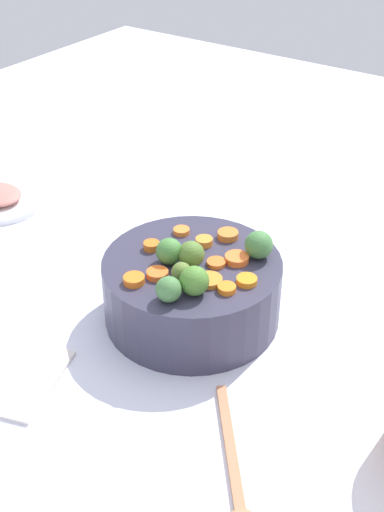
% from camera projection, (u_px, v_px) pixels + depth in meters
% --- Properties ---
extents(tabletop, '(2.40, 2.40, 0.02)m').
position_uv_depth(tabletop, '(229.00, 310.00, 1.10)').
color(tabletop, silver).
rests_on(tabletop, ground).
extents(serving_bowl_carrots, '(0.27, 0.27, 0.10)m').
position_uv_depth(serving_bowl_carrots, '(192.00, 290.00, 1.04)').
color(serving_bowl_carrots, '#363449').
rests_on(serving_bowl_carrots, tabletop).
extents(carrot_slice_0, '(0.05, 0.05, 0.01)m').
position_uv_depth(carrot_slice_0, '(237.00, 259.00, 1.01)').
color(carrot_slice_0, orange).
rests_on(carrot_slice_0, serving_bowl_carrots).
extents(carrot_slice_1, '(0.04, 0.04, 0.01)m').
position_uv_depth(carrot_slice_1, '(228.00, 235.00, 1.07)').
color(carrot_slice_1, orange).
rests_on(carrot_slice_1, serving_bowl_carrots).
extents(carrot_slice_2, '(0.04, 0.04, 0.01)m').
position_uv_depth(carrot_slice_2, '(157.00, 274.00, 0.98)').
color(carrot_slice_2, orange).
rests_on(carrot_slice_2, serving_bowl_carrots).
extents(carrot_slice_3, '(0.04, 0.04, 0.01)m').
position_uv_depth(carrot_slice_3, '(152.00, 246.00, 1.04)').
color(carrot_slice_3, orange).
rests_on(carrot_slice_3, serving_bowl_carrots).
extents(carrot_slice_4, '(0.04, 0.04, 0.01)m').
position_uv_depth(carrot_slice_4, '(134.00, 280.00, 0.97)').
color(carrot_slice_4, orange).
rests_on(carrot_slice_4, serving_bowl_carrots).
extents(carrot_slice_5, '(0.03, 0.03, 0.01)m').
position_uv_depth(carrot_slice_5, '(183.00, 230.00, 1.08)').
color(carrot_slice_5, orange).
rests_on(carrot_slice_5, serving_bowl_carrots).
extents(carrot_slice_6, '(0.04, 0.04, 0.01)m').
position_uv_depth(carrot_slice_6, '(247.00, 280.00, 0.97)').
color(carrot_slice_6, orange).
rests_on(carrot_slice_6, serving_bowl_carrots).
extents(carrot_slice_7, '(0.03, 0.03, 0.01)m').
position_uv_depth(carrot_slice_7, '(204.00, 241.00, 1.05)').
color(carrot_slice_7, orange).
rests_on(carrot_slice_7, serving_bowl_carrots).
extents(carrot_slice_8, '(0.04, 0.04, 0.01)m').
position_uv_depth(carrot_slice_8, '(227.00, 288.00, 0.95)').
color(carrot_slice_8, orange).
rests_on(carrot_slice_8, serving_bowl_carrots).
extents(carrot_slice_9, '(0.04, 0.04, 0.01)m').
position_uv_depth(carrot_slice_9, '(216.00, 263.00, 1.01)').
color(carrot_slice_9, orange).
rests_on(carrot_slice_9, serving_bowl_carrots).
extents(carrot_slice_10, '(0.04, 0.04, 0.01)m').
position_uv_depth(carrot_slice_10, '(209.00, 280.00, 0.97)').
color(carrot_slice_10, orange).
rests_on(carrot_slice_10, serving_bowl_carrots).
extents(brussels_sprout_0, '(0.04, 0.04, 0.04)m').
position_uv_depth(brussels_sprout_0, '(191.00, 254.00, 1.00)').
color(brussels_sprout_0, '#52772F').
rests_on(brussels_sprout_0, serving_bowl_carrots).
extents(brussels_sprout_1, '(0.04, 0.04, 0.04)m').
position_uv_depth(brussels_sprout_1, '(169.00, 289.00, 0.93)').
color(brussels_sprout_1, '#487C42').
rests_on(brussels_sprout_1, serving_bowl_carrots).
extents(brussels_sprout_2, '(0.04, 0.04, 0.04)m').
position_uv_depth(brussels_sprout_2, '(259.00, 245.00, 1.01)').
color(brussels_sprout_2, '#447D40').
rests_on(brussels_sprout_2, serving_bowl_carrots).
extents(brussels_sprout_3, '(0.04, 0.04, 0.04)m').
position_uv_depth(brussels_sprout_3, '(169.00, 251.00, 1.00)').
color(brussels_sprout_3, '#458039').
rests_on(brussels_sprout_3, serving_bowl_carrots).
extents(brussels_sprout_4, '(0.04, 0.04, 0.04)m').
position_uv_depth(brussels_sprout_4, '(194.00, 281.00, 0.94)').
color(brussels_sprout_4, '#4C8330').
rests_on(brussels_sprout_4, serving_bowl_carrots).
extents(brussels_sprout_5, '(0.03, 0.03, 0.03)m').
position_uv_depth(brussels_sprout_5, '(181.00, 272.00, 0.97)').
color(brussels_sprout_5, '#58732F').
rests_on(brussels_sprout_5, serving_bowl_carrots).
extents(wooden_spoon, '(0.19, 0.23, 0.01)m').
position_uv_depth(wooden_spoon, '(239.00, 503.00, 0.78)').
color(wooden_spoon, '#B57954').
rests_on(wooden_spoon, tabletop).
extents(dish_towel, '(0.20, 0.19, 0.01)m').
position_uv_depth(dish_towel, '(0.00, 374.00, 0.96)').
color(dish_towel, silver).
rests_on(dish_towel, tabletop).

